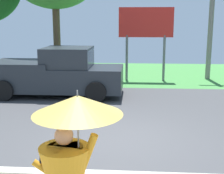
{
  "coord_description": "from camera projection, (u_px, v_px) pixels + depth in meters",
  "views": [
    {
      "loc": [
        0.41,
        -7.31,
        2.88
      ],
      "look_at": [
        -0.19,
        1.0,
        1.1
      ],
      "focal_mm": 49.91,
      "sensor_mm": 36.0,
      "label": 1
    }
  ],
  "objects": [
    {
      "name": "ground_plane",
      "position": [
        122.0,
        108.0,
        10.65
      ],
      "size": [
        40.0,
        22.0,
        0.2
      ],
      "color": "#424244"
    },
    {
      "name": "monk_pedestrian",
      "position": [
        69.0,
        174.0,
        3.67
      ],
      "size": [
        1.09,
        1.03,
        2.13
      ],
      "rotation": [
        0.0,
        0.0,
        -0.01
      ],
      "color": "orange",
      "rests_on": "ground_plane"
    },
    {
      "name": "pickup_truck",
      "position": [
        56.0,
        73.0,
        12.12
      ],
      "size": [
        5.2,
        2.28,
        1.88
      ],
      "rotation": [
        0.0,
        0.0,
        -0.14
      ],
      "color": "#23282D",
      "rests_on": "ground_plane"
    },
    {
      "name": "utility_pole",
      "position": [
        212.0,
        11.0,
        15.02
      ],
      "size": [
        1.8,
        0.24,
        6.3
      ],
      "color": "gray",
      "rests_on": "ground_plane"
    },
    {
      "name": "roadside_billboard",
      "position": [
        146.0,
        28.0,
        14.81
      ],
      "size": [
        2.6,
        0.12,
        3.5
      ],
      "color": "slate",
      "rests_on": "ground_plane"
    }
  ]
}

